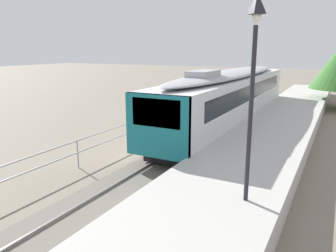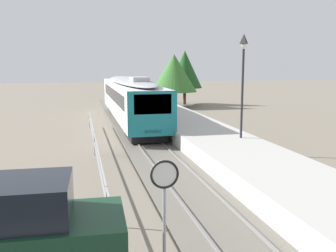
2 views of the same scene
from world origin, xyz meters
name	(u,v)px [view 2 (image 2 of 2)]	position (x,y,z in m)	size (l,w,h in m)	color
ground_plane	(99,151)	(-3.00, 22.00, 0.00)	(160.00, 160.00, 0.00)	slate
track_rails	(153,148)	(0.00, 22.00, 0.03)	(3.20, 60.00, 0.14)	#6B665B
commuter_train	(130,97)	(0.00, 31.39, 2.15)	(2.82, 19.21, 3.74)	silver
station_platform	(207,138)	(3.25, 22.00, 0.45)	(3.90, 60.00, 0.90)	#B7B5AD
platform_lamp_mid_platform	(243,66)	(4.24, 19.46, 4.62)	(0.34, 0.34, 5.35)	#232328
speed_limit_sign	(164,192)	(-2.32, 8.66, 2.12)	(0.61, 0.10, 2.81)	#9EA0A5
carpark_fence	(107,197)	(-3.30, 12.00, 0.91)	(0.06, 36.06, 1.25)	#9EA0A5
tree_behind_carpark	(174,73)	(6.20, 41.71, 3.76)	(5.04, 5.04, 5.80)	brown
tree_behind_station_far	(185,69)	(8.13, 44.26, 4.10)	(4.09, 4.09, 6.27)	brown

